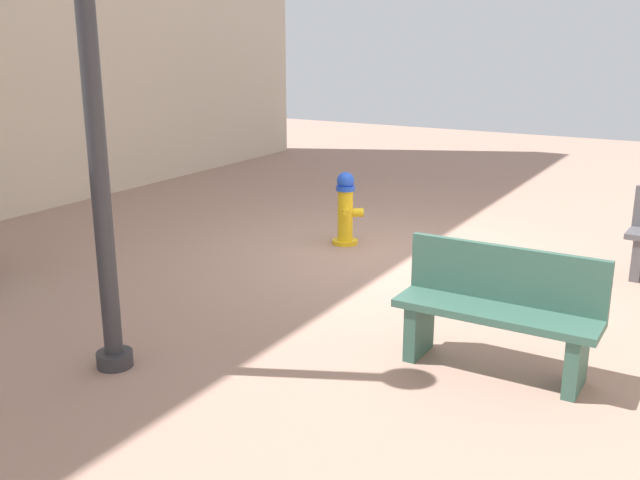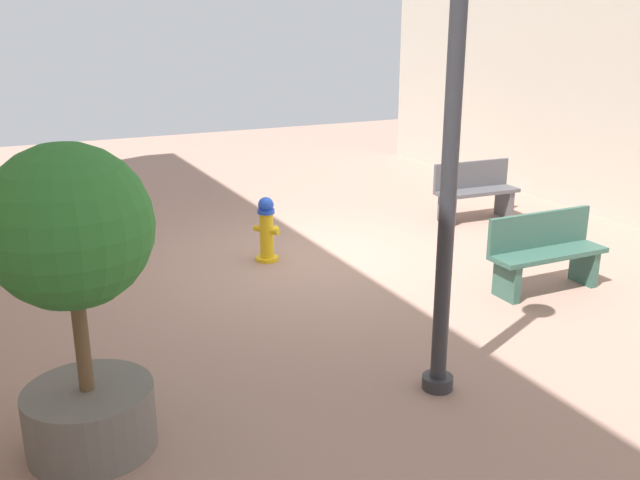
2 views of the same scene
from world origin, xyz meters
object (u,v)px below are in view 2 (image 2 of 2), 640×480
Objects in this scene: fire_hydrant at (267,229)px; bench_near at (475,191)px; planter_tree at (74,273)px; street_lamp at (452,122)px; bench_far at (545,251)px.

fire_hydrant is 3.90m from bench_near.
planter_tree is 3.11m from street_lamp.
bench_far reaches higher than fire_hydrant.
bench_near is 0.37× the size of street_lamp.
bench_near reaches higher than fire_hydrant.
fire_hydrant is at bearing -89.11° from street_lamp.
street_lamp is (-0.06, 3.94, 1.94)m from fire_hydrant.
street_lamp is at bearing 48.98° from bench_near.
bench_far is 0.64× the size of planter_tree.
bench_near is at bearing -112.91° from bench_far.
fire_hydrant is 0.38× the size of planter_tree.
street_lamp reaches higher than planter_tree.
bench_far is 5.68m from planter_tree.
planter_tree reaches higher than bench_near.
fire_hydrant is 0.62× the size of bench_near.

